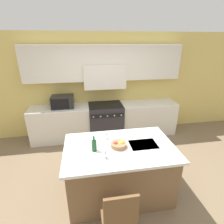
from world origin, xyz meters
The scene contains 11 objects.
ground_plane centered at (0.00, 0.00, 0.00)m, with size 10.00×10.00×0.00m, color #7A664C.
back_cabinetry centered at (0.00, 2.10, 1.61)m, with size 10.00×0.46×2.70m.
back_counter centered at (0.00, 1.85, 0.46)m, with size 3.89×0.62×0.91m.
range_stove centered at (0.00, 1.83, 0.47)m, with size 0.89×0.70×0.93m.
microwave centered at (-1.08, 1.85, 1.06)m, with size 0.54×0.38×0.31m.
kitchen_island centered at (-0.04, -0.15, 0.47)m, with size 1.75×1.10×0.93m.
island_chair centered at (-0.22, -1.02, 0.53)m, with size 0.42×0.40×0.95m.
wine_bottle centered at (-0.44, -0.19, 1.02)m, with size 0.08×0.08×0.25m.
wine_glass_near centered at (-0.30, -0.40, 1.04)m, with size 0.07×0.07×0.16m.
wine_glass_far centered at (-0.21, 0.13, 1.04)m, with size 0.07×0.07×0.16m.
fruit_bowl centered at (-0.05, -0.15, 0.97)m, with size 0.25×0.25×0.10m.
Camera 1 is at (-0.55, -2.45, 2.49)m, focal length 28.00 mm.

